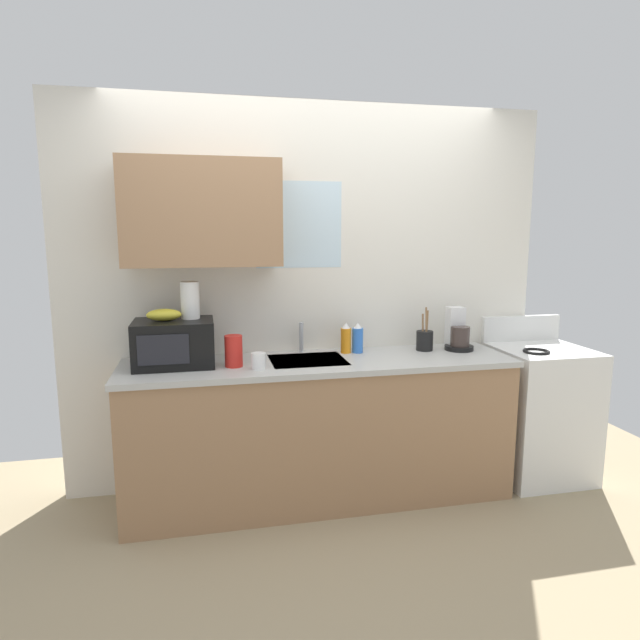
{
  "coord_description": "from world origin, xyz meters",
  "views": [
    {
      "loc": [
        -0.69,
        -3.19,
        1.69
      ],
      "look_at": [
        0.0,
        0.0,
        1.15
      ],
      "focal_mm": 30.49,
      "sensor_mm": 36.0,
      "label": 1
    }
  ],
  "objects_px": {
    "mug_white": "(258,361)",
    "cereal_canister": "(234,351)",
    "microwave": "(174,343)",
    "coffee_maker": "(458,334)",
    "dish_soap_bottle_orange": "(346,339)",
    "paper_towel_roll": "(190,300)",
    "stove_range": "(539,411)",
    "banana_bunch": "(164,315)",
    "dish_soap_bottle_blue": "(358,339)",
    "utensil_crock": "(425,340)"
  },
  "relations": [
    {
      "from": "stove_range",
      "to": "utensil_crock",
      "type": "distance_m",
      "value": 0.97
    },
    {
      "from": "paper_towel_roll",
      "to": "utensil_crock",
      "type": "bearing_deg",
      "value": 0.75
    },
    {
      "from": "dish_soap_bottle_orange",
      "to": "banana_bunch",
      "type": "bearing_deg",
      "value": -174.55
    },
    {
      "from": "paper_towel_roll",
      "to": "coffee_maker",
      "type": "height_order",
      "value": "paper_towel_roll"
    },
    {
      "from": "coffee_maker",
      "to": "dish_soap_bottle_blue",
      "type": "height_order",
      "value": "coffee_maker"
    },
    {
      "from": "stove_range",
      "to": "paper_towel_roll",
      "type": "bearing_deg",
      "value": 177.61
    },
    {
      "from": "microwave",
      "to": "banana_bunch",
      "type": "xyz_separation_m",
      "value": [
        -0.05,
        0.0,
        0.17
      ]
    },
    {
      "from": "stove_range",
      "to": "utensil_crock",
      "type": "relative_size",
      "value": 3.69
    },
    {
      "from": "coffee_maker",
      "to": "dish_soap_bottle_orange",
      "type": "xyz_separation_m",
      "value": [
        -0.76,
        0.05,
        -0.01
      ]
    },
    {
      "from": "microwave",
      "to": "paper_towel_roll",
      "type": "height_order",
      "value": "paper_towel_roll"
    },
    {
      "from": "coffee_maker",
      "to": "dish_soap_bottle_blue",
      "type": "relative_size",
      "value": 1.42
    },
    {
      "from": "banana_bunch",
      "to": "mug_white",
      "type": "distance_m",
      "value": 0.61
    },
    {
      "from": "microwave",
      "to": "banana_bunch",
      "type": "relative_size",
      "value": 2.3
    },
    {
      "from": "stove_range",
      "to": "utensil_crock",
      "type": "height_order",
      "value": "utensil_crock"
    },
    {
      "from": "mug_white",
      "to": "cereal_canister",
      "type": "bearing_deg",
      "value": 146.34
    },
    {
      "from": "paper_towel_roll",
      "to": "mug_white",
      "type": "height_order",
      "value": "paper_towel_roll"
    },
    {
      "from": "coffee_maker",
      "to": "microwave",
      "type": "bearing_deg",
      "value": -178.13
    },
    {
      "from": "banana_bunch",
      "to": "dish_soap_bottle_orange",
      "type": "xyz_separation_m",
      "value": [
        1.13,
        0.11,
        -0.21
      ]
    },
    {
      "from": "microwave",
      "to": "dish_soap_bottle_orange",
      "type": "height_order",
      "value": "microwave"
    },
    {
      "from": "paper_towel_roll",
      "to": "dish_soap_bottle_orange",
      "type": "xyz_separation_m",
      "value": [
        0.98,
        0.06,
        -0.29
      ]
    },
    {
      "from": "banana_bunch",
      "to": "dish_soap_bottle_orange",
      "type": "distance_m",
      "value": 1.15
    },
    {
      "from": "dish_soap_bottle_blue",
      "to": "dish_soap_bottle_orange",
      "type": "bearing_deg",
      "value": 174.65
    },
    {
      "from": "stove_range",
      "to": "dish_soap_bottle_orange",
      "type": "distance_m",
      "value": 1.45
    },
    {
      "from": "banana_bunch",
      "to": "paper_towel_roll",
      "type": "relative_size",
      "value": 0.91
    },
    {
      "from": "mug_white",
      "to": "utensil_crock",
      "type": "xyz_separation_m",
      "value": [
        1.13,
        0.26,
        0.02
      ]
    },
    {
      "from": "paper_towel_roll",
      "to": "dish_soap_bottle_blue",
      "type": "height_order",
      "value": "paper_towel_roll"
    },
    {
      "from": "dish_soap_bottle_orange",
      "to": "dish_soap_bottle_blue",
      "type": "xyz_separation_m",
      "value": [
        0.08,
        -0.01,
        -0.0
      ]
    },
    {
      "from": "stove_range",
      "to": "banana_bunch",
      "type": "distance_m",
      "value": 2.58
    },
    {
      "from": "coffee_maker",
      "to": "utensil_crock",
      "type": "bearing_deg",
      "value": 177.15
    },
    {
      "from": "utensil_crock",
      "to": "dish_soap_bottle_blue",
      "type": "bearing_deg",
      "value": 176.18
    },
    {
      "from": "stove_range",
      "to": "microwave",
      "type": "distance_m",
      "value": 2.49
    },
    {
      "from": "banana_bunch",
      "to": "cereal_canister",
      "type": "relative_size",
      "value": 1.08
    },
    {
      "from": "stove_range",
      "to": "microwave",
      "type": "height_order",
      "value": "microwave"
    },
    {
      "from": "paper_towel_roll",
      "to": "dish_soap_bottle_blue",
      "type": "distance_m",
      "value": 1.09
    },
    {
      "from": "microwave",
      "to": "stove_range",
      "type": "bearing_deg",
      "value": -1.07
    },
    {
      "from": "dish_soap_bottle_orange",
      "to": "dish_soap_bottle_blue",
      "type": "relative_size",
      "value": 1.0
    },
    {
      "from": "stove_range",
      "to": "dish_soap_bottle_orange",
      "type": "bearing_deg",
      "value": 173.46
    },
    {
      "from": "paper_towel_roll",
      "to": "mug_white",
      "type": "relative_size",
      "value": 2.32
    },
    {
      "from": "microwave",
      "to": "mug_white",
      "type": "height_order",
      "value": "microwave"
    },
    {
      "from": "stove_range",
      "to": "banana_bunch",
      "type": "xyz_separation_m",
      "value": [
        -2.47,
        0.05,
        0.75
      ]
    },
    {
      "from": "mug_white",
      "to": "utensil_crock",
      "type": "bearing_deg",
      "value": 12.92
    },
    {
      "from": "microwave",
      "to": "utensil_crock",
      "type": "relative_size",
      "value": 1.57
    },
    {
      "from": "paper_towel_roll",
      "to": "mug_white",
      "type": "distance_m",
      "value": 0.56
    },
    {
      "from": "utensil_crock",
      "to": "banana_bunch",
      "type": "bearing_deg",
      "value": -177.59
    },
    {
      "from": "banana_bunch",
      "to": "mug_white",
      "type": "bearing_deg",
      "value": -19.89
    },
    {
      "from": "microwave",
      "to": "coffee_maker",
      "type": "height_order",
      "value": "coffee_maker"
    },
    {
      "from": "stove_range",
      "to": "banana_bunch",
      "type": "relative_size",
      "value": 5.4
    },
    {
      "from": "dish_soap_bottle_orange",
      "to": "cereal_canister",
      "type": "relative_size",
      "value": 1.07
    },
    {
      "from": "stove_range",
      "to": "dish_soap_bottle_blue",
      "type": "height_order",
      "value": "dish_soap_bottle_blue"
    },
    {
      "from": "coffee_maker",
      "to": "dish_soap_bottle_orange",
      "type": "height_order",
      "value": "coffee_maker"
    }
  ]
}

